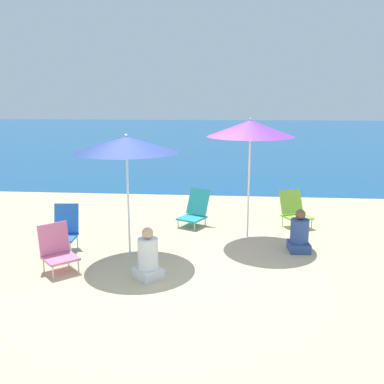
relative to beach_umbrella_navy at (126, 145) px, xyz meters
name	(u,v)px	position (x,y,z in m)	size (l,w,h in m)	color
ground_plane	(155,263)	(0.51, -0.39, -1.91)	(60.00, 60.00, 0.00)	#D1BA89
sea_water	(214,134)	(0.51, 24.63, -1.90)	(60.00, 40.00, 0.01)	navy
beach_umbrella_navy	(126,145)	(0.00, 0.00, 0.00)	(1.74, 1.74, 2.08)	white
beach_umbrella_purple	(250,129)	(2.07, 1.12, 0.19)	(1.63, 1.63, 2.30)	white
beach_chair_lime	(294,209)	(3.08, 1.95, -1.55)	(0.73, 0.76, 0.74)	silver
beach_chair_blue	(65,228)	(-1.20, 0.16, -1.52)	(0.47, 0.59, 0.80)	silver
beach_chair_pink	(57,248)	(-0.97, -0.78, -1.56)	(0.70, 0.71, 0.73)	silver
beach_chair_teal	(195,210)	(0.99, 1.84, -1.58)	(0.71, 0.79, 0.75)	silver
person_seated_near	(299,235)	(2.95, 0.40, -1.61)	(0.38, 0.44, 0.76)	#334C8C
person_seated_far	(148,258)	(0.52, -0.98, -1.59)	(0.52, 0.52, 0.80)	silver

